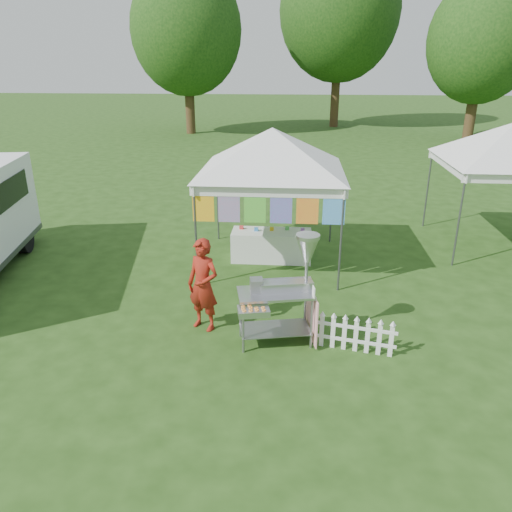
{
  "coord_description": "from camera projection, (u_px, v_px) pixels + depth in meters",
  "views": [
    {
      "loc": [
        0.5,
        -7.08,
        4.34
      ],
      "look_at": [
        -0.15,
        1.04,
        1.1
      ],
      "focal_mm": 35.0,
      "sensor_mm": 36.0,
      "label": 1
    }
  ],
  "objects": [
    {
      "name": "ground",
      "position": [
        260.0,
        341.0,
        8.2
      ],
      "size": [
        120.0,
        120.0,
        0.0
      ],
      "primitive_type": "plane",
      "color": "#224112",
      "rests_on": "ground"
    },
    {
      "name": "donut_cart",
      "position": [
        288.0,
        282.0,
        7.81
      ],
      "size": [
        1.34,
        1.13,
        1.83
      ],
      "rotation": [
        0.0,
        0.0,
        0.2
      ],
      "color": "gray",
      "rests_on": "ground"
    },
    {
      "name": "tree_right",
      "position": [
        482.0,
        41.0,
        25.93
      ],
      "size": [
        5.6,
        5.6,
        8.42
      ],
      "color": "#382814",
      "rests_on": "ground"
    },
    {
      "name": "vendor",
      "position": [
        203.0,
        285.0,
        8.34
      ],
      "size": [
        0.7,
        0.6,
        1.61
      ],
      "primitive_type": "imported",
      "rotation": [
        0.0,
        0.0,
        -0.44
      ],
      "color": "maroon",
      "rests_on": "ground"
    },
    {
      "name": "picket_fence",
      "position": [
        356.0,
        335.0,
        7.83
      ],
      "size": [
        1.24,
        0.29,
        0.56
      ],
      "rotation": [
        0.0,
        0.0,
        -0.22
      ],
      "color": "white",
      "rests_on": "ground"
    },
    {
      "name": "tree_left",
      "position": [
        186.0,
        30.0,
        28.72
      ],
      "size": [
        6.4,
        6.4,
        9.53
      ],
      "color": "#382814",
      "rests_on": "ground"
    },
    {
      "name": "canopy_main",
      "position": [
        272.0,
        128.0,
        10.34
      ],
      "size": [
        4.24,
        4.24,
        3.45
      ],
      "color": "#59595E",
      "rests_on": "ground"
    },
    {
      "name": "display_table",
      "position": [
        271.0,
        245.0,
        11.43
      ],
      "size": [
        1.8,
        0.7,
        0.68
      ],
      "primitive_type": "cube",
      "color": "white",
      "rests_on": "ground"
    },
    {
      "name": "tree_mid",
      "position": [
        340.0,
        10.0,
        31.28
      ],
      "size": [
        7.6,
        7.6,
        11.52
      ],
      "color": "#382814",
      "rests_on": "ground"
    }
  ]
}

